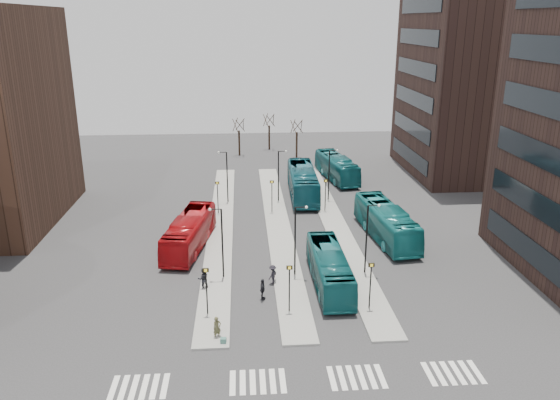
{
  "coord_description": "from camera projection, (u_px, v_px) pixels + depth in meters",
  "views": [
    {
      "loc": [
        -1.65,
        -23.63,
        20.58
      ],
      "look_at": [
        1.74,
        23.48,
        5.0
      ],
      "focal_mm": 35.0,
      "sensor_mm": 36.0,
      "label": 1
    }
  ],
  "objects": [
    {
      "name": "island_left",
      "position": [
        221.0,
        226.0,
        57.06
      ],
      "size": [
        2.5,
        45.0,
        0.15
      ],
      "primitive_type": "cube",
      "color": "gray",
      "rests_on": "ground"
    },
    {
      "name": "island_mid",
      "position": [
        278.0,
        225.0,
        57.47
      ],
      "size": [
        2.5,
        45.0,
        0.15
      ],
      "primitive_type": "cube",
      "color": "gray",
      "rests_on": "ground"
    },
    {
      "name": "island_right",
      "position": [
        334.0,
        224.0,
        57.88
      ],
      "size": [
        2.5,
        45.0,
        0.15
      ],
      "primitive_type": "cube",
      "color": "gray",
      "rests_on": "ground"
    },
    {
      "name": "suitcase",
      "position": [
        223.0,
        341.0,
        36.32
      ],
      "size": [
        0.42,
        0.35,
        0.49
      ],
      "primitive_type": "cube",
      "rotation": [
        0.0,
        0.0,
        -0.09
      ],
      "color": "navy",
      "rests_on": "ground"
    },
    {
      "name": "red_bus",
      "position": [
        190.0,
        232.0,
        51.47
      ],
      "size": [
        4.55,
        11.57,
        3.14
      ],
      "primitive_type": "imported",
      "rotation": [
        0.0,
        0.0,
        -0.17
      ],
      "color": "#A90D11",
      "rests_on": "ground"
    },
    {
      "name": "teal_bus_a",
      "position": [
        329.0,
        268.0,
        44.16
      ],
      "size": [
        2.52,
        10.69,
        2.98
      ],
      "primitive_type": "imported",
      "rotation": [
        0.0,
        0.0,
        0.0
      ],
      "color": "#12585C",
      "rests_on": "ground"
    },
    {
      "name": "teal_bus_b",
      "position": [
        303.0,
        182.0,
        66.56
      ],
      "size": [
        3.43,
        13.03,
        3.6
      ],
      "primitive_type": "imported",
      "rotation": [
        0.0,
        0.0,
        -0.03
      ],
      "color": "#12515E",
      "rests_on": "ground"
    },
    {
      "name": "teal_bus_c",
      "position": [
        386.0,
        222.0,
        53.69
      ],
      "size": [
        4.0,
        12.32,
        3.37
      ],
      "primitive_type": "imported",
      "rotation": [
        0.0,
        0.0,
        0.1
      ],
      "color": "#166E70",
      "rests_on": "ground"
    },
    {
      "name": "teal_bus_d",
      "position": [
        337.0,
        167.0,
        73.91
      ],
      "size": [
        4.52,
        11.96,
        3.25
      ],
      "primitive_type": "imported",
      "rotation": [
        0.0,
        0.0,
        0.16
      ],
      "color": "#135C62",
      "rests_on": "ground"
    },
    {
      "name": "traveller",
      "position": [
        217.0,
        328.0,
        36.87
      ],
      "size": [
        0.71,
        0.63,
        1.62
      ],
      "primitive_type": "imported",
      "rotation": [
        0.0,
        0.0,
        0.52
      ],
      "color": "#4A482C",
      "rests_on": "ground"
    },
    {
      "name": "commuter_a",
      "position": [
        203.0,
        279.0,
        43.68
      ],
      "size": [
        1.03,
        0.89,
        1.81
      ],
      "primitive_type": "imported",
      "rotation": [
        0.0,
        0.0,
        3.4
      ],
      "color": "black",
      "rests_on": "ground"
    },
    {
      "name": "commuter_b",
      "position": [
        263.0,
        289.0,
        42.05
      ],
      "size": [
        0.58,
        1.06,
        1.71
      ],
      "primitive_type": "imported",
      "rotation": [
        0.0,
        0.0,
        1.4
      ],
      "color": "black",
      "rests_on": "ground"
    },
    {
      "name": "commuter_c",
      "position": [
        273.0,
        274.0,
        44.64
      ],
      "size": [
        1.09,
        1.2,
        1.61
      ],
      "primitive_type": "imported",
      "rotation": [
        0.0,
        0.0,
        4.1
      ],
      "color": "black",
      "rests_on": "ground"
    },
    {
      "name": "crosswalk_stripes",
      "position": [
        303.0,
        380.0,
        32.85
      ],
      "size": [
        22.35,
        2.4,
        0.01
      ],
      "color": "silver",
      "rests_on": "ground"
    },
    {
      "name": "tower_far",
      "position": [
        488.0,
        64.0,
        73.78
      ],
      "size": [
        20.12,
        20.0,
        30.0
      ],
      "color": "black",
      "rests_on": "ground"
    },
    {
      "name": "sign_poles",
      "position": [
        279.0,
        228.0,
        50.08
      ],
      "size": [
        12.45,
        22.12,
        3.65
      ],
      "color": "black",
      "rests_on": "ground"
    },
    {
      "name": "lamp_posts",
      "position": [
        286.0,
        199.0,
        54.52
      ],
      "size": [
        14.04,
        20.24,
        6.12
      ],
      "color": "black",
      "rests_on": "ground"
    },
    {
      "name": "bare_trees",
      "position": [
        268.0,
        137.0,
        87.63
      ],
      "size": [
        10.97,
        8.14,
        5.9
      ],
      "color": "black",
      "rests_on": "ground"
    }
  ]
}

